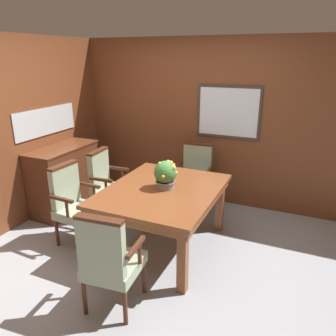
# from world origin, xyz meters

# --- Properties ---
(ground_plane) EXTENTS (14.00, 14.00, 0.00)m
(ground_plane) POSITION_xyz_m (0.00, 0.00, 0.00)
(ground_plane) COLOR #93969E
(wall_back) EXTENTS (7.20, 0.08, 2.45)m
(wall_back) POSITION_xyz_m (0.00, 1.75, 1.23)
(wall_back) COLOR brown
(wall_back) RESTS_ON ground_plane
(wall_left) EXTENTS (0.08, 7.20, 2.45)m
(wall_left) POSITION_xyz_m (-1.85, 0.00, 1.23)
(wall_left) COLOR brown
(wall_left) RESTS_ON ground_plane
(dining_table) EXTENTS (1.23, 1.53, 0.75)m
(dining_table) POSITION_xyz_m (0.17, 0.19, 0.65)
(dining_table) COLOR brown
(dining_table) RESTS_ON ground_plane
(chair_left_far) EXTENTS (0.51, 0.53, 0.98)m
(chair_left_far) POSITION_xyz_m (-0.83, 0.55, 0.52)
(chair_left_far) COLOR #472314
(chair_left_far) RESTS_ON ground_plane
(chair_left_near) EXTENTS (0.51, 0.52, 0.98)m
(chair_left_near) POSITION_xyz_m (-0.85, -0.13, 0.52)
(chair_left_near) COLOR #472314
(chair_left_near) RESTS_ON ground_plane
(chair_head_far) EXTENTS (0.53, 0.51, 0.98)m
(chair_head_far) POSITION_xyz_m (0.17, 1.33, 0.52)
(chair_head_far) COLOR #472314
(chair_head_far) RESTS_ON ground_plane
(chair_head_near) EXTENTS (0.54, 0.52, 0.98)m
(chair_head_near) POSITION_xyz_m (0.18, -0.94, 0.52)
(chair_head_near) COLOR #472314
(chair_head_near) RESTS_ON ground_plane
(potted_plant) EXTENTS (0.27, 0.27, 0.33)m
(potted_plant) POSITION_xyz_m (0.19, 0.22, 0.91)
(potted_plant) COLOR gray
(potted_plant) RESTS_ON dining_table
(sideboard_cabinet) EXTENTS (0.50, 1.09, 0.95)m
(sideboard_cabinet) POSITION_xyz_m (-1.58, 0.56, 0.48)
(sideboard_cabinet) COLOR #512816
(sideboard_cabinet) RESTS_ON ground_plane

